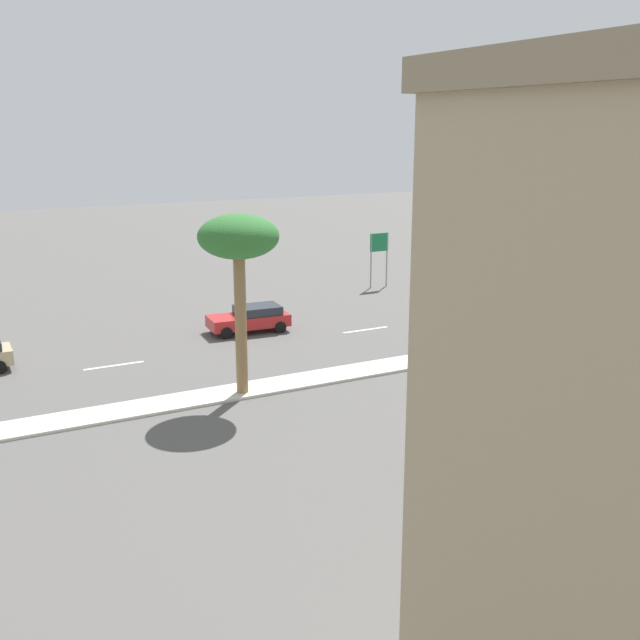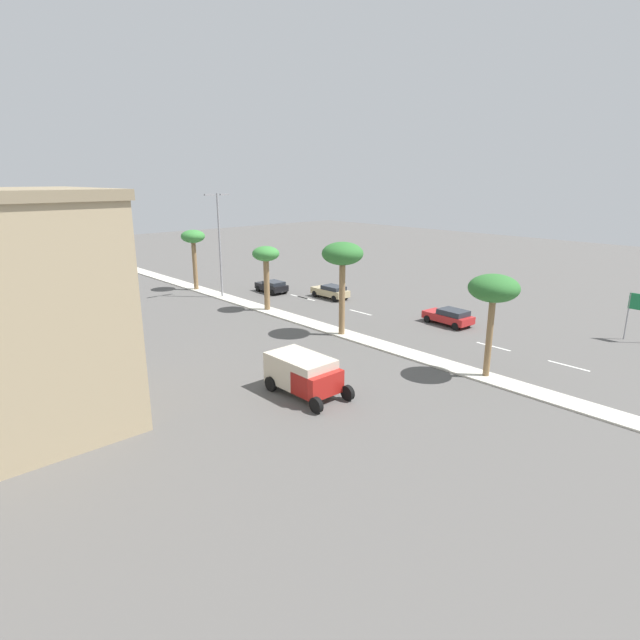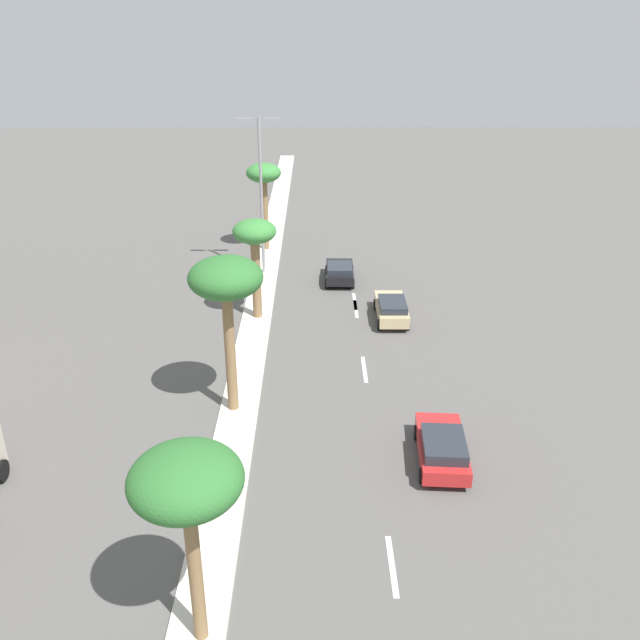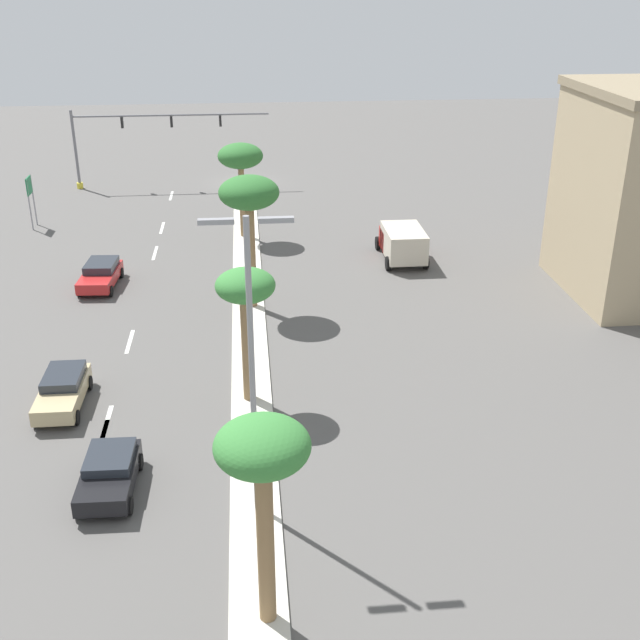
% 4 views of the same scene
% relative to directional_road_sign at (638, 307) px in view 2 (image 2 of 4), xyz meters
% --- Properties ---
extents(ground_plane, '(160.00, 160.00, 0.00)m').
position_rel_directional_road_sign_xyz_m(ground_plane, '(-15.54, 23.23, -2.72)').
color(ground_plane, '#565451').
extents(median_curb, '(1.80, 90.27, 0.12)m').
position_rel_directional_road_sign_xyz_m(median_curb, '(-15.54, 33.26, -2.66)').
color(median_curb, beige).
rests_on(median_curb, ground).
extents(lane_stripe_near, '(0.20, 2.80, 0.01)m').
position_rel_directional_road_sign_xyz_m(lane_stripe_near, '(-9.38, 1.06, -2.71)').
color(lane_stripe_near, silver).
rests_on(lane_stripe_near, ground).
extents(lane_stripe_far, '(0.20, 2.80, 0.01)m').
position_rel_directional_road_sign_xyz_m(lane_stripe_far, '(-9.38, 6.68, -2.71)').
color(lane_stripe_far, silver).
rests_on(lane_stripe_far, ground).
extents(lane_stripe_center, '(0.20, 2.80, 0.01)m').
position_rel_directional_road_sign_xyz_m(lane_stripe_center, '(-9.38, 20.47, -2.71)').
color(lane_stripe_center, silver).
rests_on(lane_stripe_center, ground).
extents(lane_stripe_left, '(0.20, 2.80, 0.01)m').
position_rel_directional_road_sign_xyz_m(lane_stripe_left, '(-9.38, 29.59, -2.71)').
color(lane_stripe_left, silver).
rests_on(lane_stripe_left, ground).
extents(lane_stripe_mid, '(0.20, 2.80, 0.01)m').
position_rel_directional_road_sign_xyz_m(lane_stripe_mid, '(-9.38, 28.41, -2.71)').
color(lane_stripe_mid, silver).
rests_on(lane_stripe_mid, ground).
extents(directional_road_sign, '(0.10, 1.43, 3.78)m').
position_rel_directional_road_sign_xyz_m(directional_road_sign, '(0.00, 0.00, 0.00)').
color(directional_road_sign, gray).
rests_on(directional_road_sign, ground).
extents(palm_tree_mid, '(3.11, 3.11, 6.58)m').
position_rel_directional_road_sign_xyz_m(palm_tree_mid, '(-15.37, 3.83, 2.97)').
color(palm_tree_mid, olive).
rests_on(palm_tree_mid, median_curb).
extents(palm_tree_rear, '(3.27, 3.27, 7.45)m').
position_rel_directional_road_sign_xyz_m(palm_tree_rear, '(-15.81, 16.56, 3.71)').
color(palm_tree_rear, olive).
rests_on(palm_tree_rear, median_curb).
extents(palm_tree_right, '(2.55, 2.55, 6.10)m').
position_rel_directional_road_sign_xyz_m(palm_tree_right, '(-15.47, 27.08, 2.40)').
color(palm_tree_right, olive).
rests_on(palm_tree_right, median_curb).
extents(palm_tree_center, '(2.64, 2.64, 6.70)m').
position_rel_directional_road_sign_xyz_m(palm_tree_center, '(-15.82, 40.15, 2.99)').
color(palm_tree_center, olive).
rests_on(palm_tree_center, median_curb).
extents(street_lamp_near, '(2.90, 0.24, 10.75)m').
position_rel_directional_road_sign_xyz_m(street_lamp_near, '(-15.62, 34.93, 3.64)').
color(street_lamp_near, gray).
rests_on(street_lamp_near, median_curb).
extents(sedan_black_right, '(2.07, 3.95, 1.33)m').
position_rel_directional_road_sign_xyz_m(sedan_black_right, '(-10.25, 33.22, -1.98)').
color(sedan_black_right, black).
rests_on(sedan_black_right, ground).
extents(sedan_tan_center, '(1.91, 4.39, 1.41)m').
position_rel_directional_road_sign_xyz_m(sedan_tan_center, '(-7.32, 26.75, -1.95)').
color(sedan_tan_center, tan).
rests_on(sedan_tan_center, ground).
extents(sedan_red_far, '(2.28, 4.45, 1.41)m').
position_rel_directional_road_sign_xyz_m(sedan_red_far, '(-6.73, 12.42, -1.96)').
color(sedan_red_far, red).
rests_on(sedan_red_far, ground).
extents(box_truck, '(2.71, 5.22, 2.26)m').
position_rel_directional_road_sign_xyz_m(box_truck, '(-25.69, 9.67, -1.45)').
color(box_truck, '#B21E19').
rests_on(box_truck, ground).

